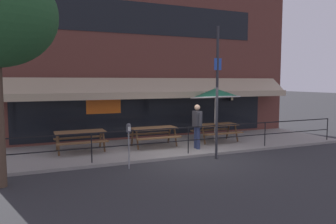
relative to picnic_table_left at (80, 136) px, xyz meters
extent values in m
plane|color=#2D2D30|center=(3.54, -2.10, -0.71)|extent=(120.00, 120.00, 0.00)
cube|color=gray|center=(3.54, -0.10, -0.66)|extent=(15.00, 4.00, 0.10)
cube|color=brown|center=(3.54, 2.15, 3.11)|extent=(15.00, 0.50, 7.62)
cube|color=black|center=(3.54, 1.89, 4.78)|extent=(10.50, 0.02, 1.40)
cube|color=black|center=(3.54, 1.89, 0.64)|extent=(12.00, 0.02, 2.30)
cube|color=orange|center=(1.29, 1.87, 0.94)|extent=(1.50, 0.02, 0.70)
cube|color=tan|center=(3.54, 1.35, 1.79)|extent=(13.80, 0.92, 0.70)
cube|color=tan|center=(3.54, 0.84, 1.39)|extent=(13.80, 0.08, 0.28)
cube|color=black|center=(7.66, 1.76, 1.32)|extent=(0.04, 0.28, 0.04)
cube|color=black|center=(7.66, 1.62, 1.14)|extent=(0.18, 0.18, 0.28)
cube|color=beige|center=(7.66, 1.62, 1.14)|extent=(0.13, 0.19, 0.20)
cylinder|color=black|center=(0.09, -1.80, -0.13)|extent=(0.04, 0.04, 0.95)
cylinder|color=black|center=(3.54, -1.80, -0.13)|extent=(0.04, 0.04, 0.95)
cylinder|color=black|center=(6.99, -1.80, -0.13)|extent=(0.04, 0.04, 0.95)
cylinder|color=black|center=(10.44, -1.80, -0.13)|extent=(0.04, 0.04, 0.95)
cube|color=black|center=(3.54, -1.80, 0.34)|extent=(13.80, 0.04, 0.04)
cube|color=black|center=(3.54, -1.80, -0.13)|extent=(13.80, 0.03, 0.03)
cube|color=brown|center=(0.00, 0.00, 0.13)|extent=(1.80, 0.80, 0.05)
cube|color=brown|center=(0.00, -0.58, -0.17)|extent=(1.80, 0.26, 0.04)
cube|color=brown|center=(0.00, 0.58, -0.17)|extent=(1.80, 0.26, 0.04)
cylinder|color=brown|center=(0.80, -0.32, -0.24)|extent=(0.07, 0.30, 0.73)
cylinder|color=brown|center=(0.80, 0.32, -0.24)|extent=(0.07, 0.30, 0.73)
cylinder|color=brown|center=(-0.80, -0.32, -0.24)|extent=(0.07, 0.30, 0.73)
cylinder|color=brown|center=(-0.80, 0.32, -0.24)|extent=(0.07, 0.30, 0.73)
cube|color=brown|center=(2.85, -0.14, 0.13)|extent=(1.80, 0.80, 0.05)
cube|color=brown|center=(2.85, -0.72, -0.17)|extent=(1.80, 0.26, 0.04)
cube|color=brown|center=(2.85, 0.44, -0.17)|extent=(1.80, 0.26, 0.04)
cylinder|color=brown|center=(3.65, -0.46, -0.24)|extent=(0.07, 0.30, 0.73)
cylinder|color=brown|center=(3.65, 0.18, -0.24)|extent=(0.07, 0.30, 0.73)
cylinder|color=brown|center=(2.05, -0.46, -0.24)|extent=(0.07, 0.30, 0.73)
cylinder|color=brown|center=(2.05, 0.18, -0.24)|extent=(0.07, 0.30, 0.73)
cube|color=brown|center=(5.70, -0.22, 0.13)|extent=(1.80, 0.80, 0.05)
cube|color=brown|center=(5.70, -0.80, -0.17)|extent=(1.80, 0.26, 0.04)
cube|color=brown|center=(5.70, 0.36, -0.17)|extent=(1.80, 0.26, 0.04)
cylinder|color=brown|center=(6.50, -0.54, -0.24)|extent=(0.07, 0.30, 0.73)
cylinder|color=brown|center=(6.50, 0.10, -0.24)|extent=(0.07, 0.30, 0.73)
cylinder|color=brown|center=(4.90, -0.54, -0.24)|extent=(0.07, 0.30, 0.73)
cylinder|color=brown|center=(4.90, 0.10, -0.24)|extent=(0.07, 0.30, 0.73)
cylinder|color=#B7B2A8|center=(5.70, -0.08, 0.54)|extent=(0.04, 0.04, 2.30)
cone|color=#1E6B47|center=(5.70, -0.08, 1.49)|extent=(2.10, 2.12, 0.56)
cylinder|color=white|center=(5.70, -0.08, 1.30)|extent=(2.14, 2.14, 0.21)
sphere|color=#B7B2A8|center=(5.70, -0.08, 1.73)|extent=(0.07, 0.07, 0.07)
cylinder|color=navy|center=(4.22, -1.28, -0.18)|extent=(0.15, 0.15, 0.86)
cylinder|color=navy|center=(4.23, -1.08, -0.18)|extent=(0.15, 0.15, 0.86)
cube|color=#38383D|center=(4.23, -1.18, 0.55)|extent=(0.26, 0.41, 0.60)
cylinder|color=#38383D|center=(4.22, -1.44, 0.52)|extent=(0.10, 0.10, 0.54)
cylinder|color=#38383D|center=(4.24, -0.92, 0.52)|extent=(0.10, 0.10, 0.54)
sphere|color=tan|center=(4.23, -1.18, 0.99)|extent=(0.22, 0.22, 0.22)
cylinder|color=gray|center=(1.07, -2.63, -0.13)|extent=(0.04, 0.04, 1.15)
cylinder|color=#4C4C51|center=(1.07, -2.63, 0.54)|extent=(0.15, 0.15, 0.20)
sphere|color=#4C4C51|center=(1.07, -2.63, 0.64)|extent=(0.14, 0.14, 0.14)
cube|color=silver|center=(1.07, -2.71, 0.55)|extent=(0.08, 0.01, 0.13)
cylinder|color=#2D2D33|center=(4.25, -2.55, 1.57)|extent=(0.09, 0.09, 4.55)
cube|color=blue|center=(4.25, -2.57, 2.57)|extent=(0.28, 0.02, 0.40)
camera|label=1|loc=(-1.73, -12.21, 2.00)|focal=35.00mm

